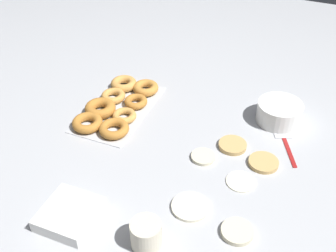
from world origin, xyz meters
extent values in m
plane|color=#B2B5BA|center=(0.00, 0.00, 0.00)|extent=(3.00, 3.00, 0.00)
cylinder|color=silver|center=(0.21, 0.08, 0.01)|extent=(0.11, 0.11, 0.01)
cylinder|color=silver|center=(0.05, 0.19, 0.00)|extent=(0.09, 0.09, 0.01)
cylinder|color=tan|center=(-0.10, 0.12, 0.01)|extent=(0.10, 0.10, 0.01)
cylinder|color=beige|center=(0.25, 0.23, 0.01)|extent=(0.09, 0.09, 0.01)
cylinder|color=beige|center=(-0.01, 0.05, 0.01)|extent=(0.08, 0.08, 0.01)
cylinder|color=tan|center=(-0.05, 0.24, 0.01)|extent=(0.10, 0.10, 0.01)
cube|color=silver|center=(-0.14, -0.34, 0.00)|extent=(0.40, 0.22, 0.01)
torus|color=#D19347|center=(-0.28, -0.39, 0.02)|extent=(0.10, 0.10, 0.03)
torus|color=#D19347|center=(-0.19, -0.39, 0.02)|extent=(0.09, 0.09, 0.03)
torus|color=#B7752D|center=(-0.09, -0.39, 0.02)|extent=(0.12, 0.12, 0.04)
torus|color=#B7752D|center=(0.00, -0.39, 0.02)|extent=(0.11, 0.11, 0.03)
torus|color=#C68438|center=(-0.28, -0.29, 0.02)|extent=(0.10, 0.10, 0.03)
torus|color=#B7752D|center=(-0.19, -0.29, 0.02)|extent=(0.09, 0.09, 0.03)
torus|color=#D19347|center=(-0.09, -0.29, 0.02)|extent=(0.09, 0.09, 0.02)
torus|color=#B7752D|center=(-0.01, -0.29, 0.02)|extent=(0.11, 0.11, 0.03)
cylinder|color=white|center=(-0.30, 0.23, 0.04)|extent=(0.16, 0.16, 0.07)
cube|color=white|center=(0.38, -0.22, 0.01)|extent=(0.16, 0.15, 0.02)
cube|color=white|center=(0.38, -0.22, 0.03)|extent=(0.16, 0.15, 0.02)
cylinder|color=beige|center=(0.37, 0.01, 0.04)|extent=(0.08, 0.08, 0.08)
cube|color=maroon|center=(-0.14, 0.30, 0.00)|extent=(0.14, 0.07, 0.01)
cube|color=#BCBCC1|center=(-0.26, 0.25, 0.00)|extent=(0.13, 0.10, 0.01)
camera|label=1|loc=(0.98, 0.33, 0.95)|focal=45.00mm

